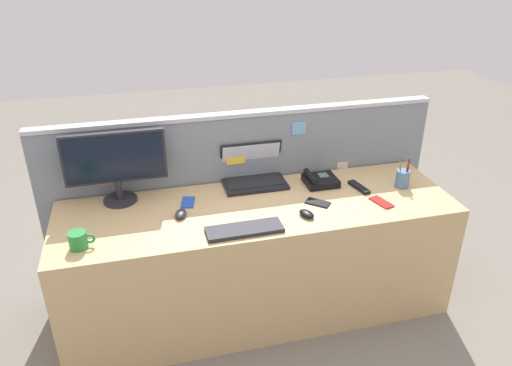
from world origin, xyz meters
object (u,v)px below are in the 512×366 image
pen_cup (403,178)px  tv_remote (359,187)px  cell_phone_black_slab (318,203)px  desktop_monitor (115,162)px  laptop (253,173)px  computer_mouse_right_hand (307,214)px  computer_mouse_left_hand (181,214)px  cell_phone_red_case (381,202)px  cell_phone_blue_case (188,202)px  coffee_mug (78,240)px  keyboard_main (244,230)px  desk_phone (319,180)px

pen_cup → tv_remote: 0.27m
cell_phone_black_slab → desktop_monitor: bearing=115.3°
laptop → computer_mouse_right_hand: (0.18, -0.48, -0.04)m
laptop → computer_mouse_left_hand: (-0.48, -0.31, -0.04)m
computer_mouse_left_hand → desktop_monitor: bearing=156.6°
desktop_monitor → cell_phone_red_case: desktop_monitor is taller
laptop → cell_phone_red_case: (0.64, -0.44, -0.06)m
cell_phone_blue_case → tv_remote: 1.02m
tv_remote → coffee_mug: (-1.59, -0.24, 0.03)m
desktop_monitor → cell_phone_black_slab: desktop_monitor is taller
computer_mouse_right_hand → pen_cup: 0.70m
tv_remote → laptop: bearing=145.5°
keyboard_main → cell_phone_red_case: bearing=6.1°
pen_cup → cell_phone_blue_case: 1.29m
desktop_monitor → tv_remote: desktop_monitor is taller
desktop_monitor → coffee_mug: 0.52m
computer_mouse_right_hand → desktop_monitor: bearing=134.4°
desktop_monitor → computer_mouse_right_hand: (0.98, -0.43, -0.23)m
desktop_monitor → pen_cup: 1.68m
keyboard_main → cell_phone_blue_case: size_ratio=3.16×
cell_phone_red_case → coffee_mug: 1.64m
laptop → computer_mouse_right_hand: laptop is taller
computer_mouse_right_hand → pen_cup: (0.68, 0.19, 0.04)m
keyboard_main → coffee_mug: size_ratio=3.14×
cell_phone_blue_case → tv_remote: (1.02, -0.08, 0.01)m
desk_phone → cell_phone_red_case: desk_phone is taller
desk_phone → keyboard_main: 0.70m
pen_cup → computer_mouse_right_hand: bearing=-164.2°
desktop_monitor → cell_phone_black_slab: 1.15m
tv_remote → cell_phone_red_case: bearing=-87.4°
keyboard_main → desktop_monitor: bearing=140.2°
cell_phone_red_case → computer_mouse_left_hand: bearing=157.2°
computer_mouse_right_hand → cell_phone_blue_case: size_ratio=0.80×
desktop_monitor → pen_cup: desktop_monitor is taller
computer_mouse_right_hand → cell_phone_blue_case: (-0.60, 0.31, -0.01)m
computer_mouse_right_hand → pen_cup: bearing=-5.8°
keyboard_main → coffee_mug: bearing=175.2°
laptop → desk_phone: laptop is taller
cell_phone_blue_case → coffee_mug: 0.65m
desk_phone → cell_phone_red_case: 0.40m
keyboard_main → laptop: bearing=71.0°
desktop_monitor → tv_remote: 1.42m
coffee_mug → pen_cup: bearing=6.2°
desktop_monitor → computer_mouse_left_hand: size_ratio=5.61×
computer_mouse_right_hand → tv_remote: bearing=7.5°
desktop_monitor → computer_mouse_right_hand: bearing=-24.0°
keyboard_main → coffee_mug: 0.81m
computer_mouse_left_hand → cell_phone_red_case: bearing=10.3°
laptop → cell_phone_blue_case: size_ratio=3.02×
laptop → computer_mouse_left_hand: 0.58m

